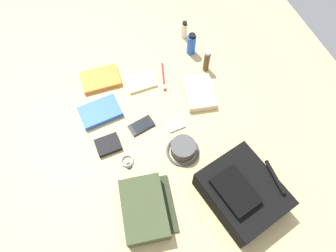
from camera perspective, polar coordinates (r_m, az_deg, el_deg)
name	(u,v)px	position (r m, az deg, el deg)	size (l,w,h in m)	color
ground_plane	(168,131)	(1.48, 0.00, -0.96)	(2.64, 2.02, 0.02)	tan
backpack	(242,193)	(1.32, 13.60, -11.96)	(0.38, 0.34, 0.15)	black
toiletry_pouch	(145,209)	(1.30, -4.28, -15.17)	(0.28, 0.25, 0.08)	#384228
bucket_hat	(183,149)	(1.40, 2.81, -4.27)	(0.15, 0.15, 0.07)	#474747
lotion_bottle	(184,30)	(1.80, 3.06, 17.42)	(0.04, 0.04, 0.11)	beige
deodorant_spray	(191,44)	(1.71, 4.37, 14.96)	(0.05, 0.05, 0.13)	blue
cologne_bottle	(207,61)	(1.64, 7.21, 11.88)	(0.03, 0.03, 0.13)	#473319
paperback_novel	(101,79)	(1.66, -12.41, 8.50)	(0.14, 0.20, 0.03)	orange
travel_guidebook	(100,112)	(1.54, -12.53, 2.56)	(0.15, 0.21, 0.03)	blue
cell_phone	(141,126)	(1.48, -4.97, 0.07)	(0.09, 0.13, 0.01)	black
media_player	(176,125)	(1.48, 1.44, 0.13)	(0.06, 0.09, 0.01)	#B7B7BC
wristwatch	(127,161)	(1.41, -7.57, -6.53)	(0.07, 0.06, 0.01)	#99999E
toothbrush	(163,78)	(1.63, -0.85, 8.94)	(0.18, 0.06, 0.02)	red
wallet	(108,145)	(1.45, -11.09, -3.47)	(0.09, 0.11, 0.02)	black
notepad	(140,82)	(1.62, -5.15, 8.23)	(0.11, 0.15, 0.02)	beige
folded_towel	(199,93)	(1.57, 5.82, 6.20)	(0.20, 0.14, 0.04)	beige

